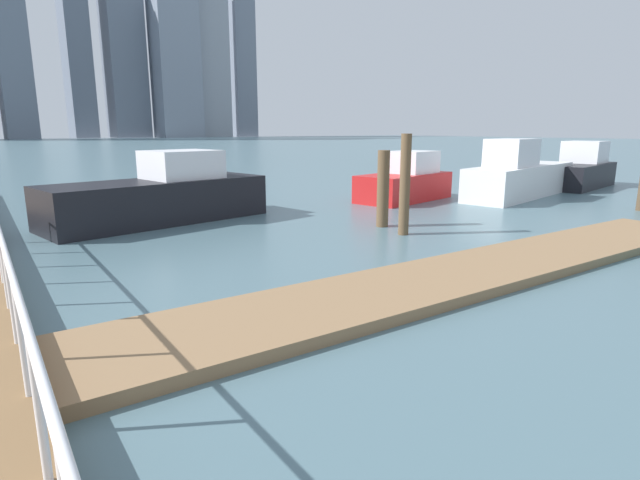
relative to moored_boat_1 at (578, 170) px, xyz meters
name	(u,v)px	position (x,y,z in m)	size (l,w,h in m)	color
ground_plane	(124,226)	(-20.31, 1.89, -0.78)	(300.00, 300.00, 0.00)	slate
floating_dock	(476,271)	(-16.08, -6.99, -0.69)	(15.47, 2.00, 0.18)	#93704C
boardwalk_railing	(47,419)	(-23.46, -10.04, 0.43)	(0.06, 22.88, 1.08)	white
dock_piling_2	(383,189)	(-14.28, -2.28, 0.28)	(0.34, 0.34, 2.13)	brown
dock_piling_3	(405,185)	(-14.57, -3.44, 0.51)	(0.27, 0.27, 2.59)	brown
moored_boat_1	(578,170)	(0.00, 0.00, 0.00)	(5.58, 3.17, 2.14)	black
moored_boat_2	(406,181)	(-9.92, 1.32, -0.06)	(4.46, 2.70, 1.87)	red
moored_boat_3	(162,196)	(-19.15, 2.02, -0.01)	(6.71, 3.37, 2.07)	black
moored_boat_5	(519,176)	(-5.53, -0.61, 0.05)	(7.31, 3.24, 2.34)	white
skyline_tower_3	(76,51)	(5.96, 161.29, 25.00)	(6.93, 9.56, 51.56)	slate
skyline_tower_4	(125,65)	(19.52, 160.15, 21.67)	(10.84, 12.89, 44.91)	slate
skyline_tower_5	(175,47)	(33.02, 151.38, 27.12)	(13.03, 11.56, 55.80)	gray
skyline_tower_6	(208,62)	(45.19, 154.51, 23.87)	(12.35, 8.77, 49.31)	#8C939E
skyline_tower_7	(239,38)	(59.85, 160.42, 33.68)	(7.49, 12.74, 68.92)	slate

